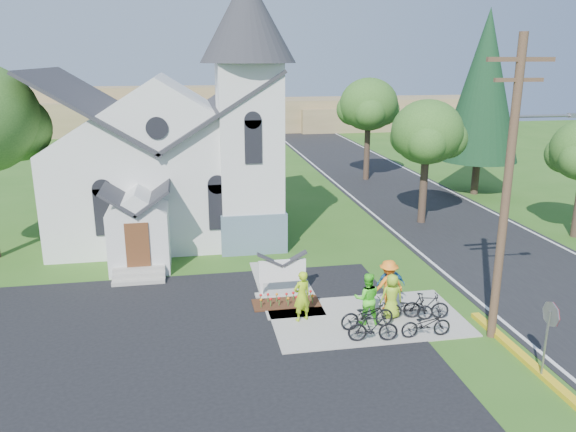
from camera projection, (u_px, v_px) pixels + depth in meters
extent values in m
plane|color=#30601B|center=(331.00, 329.00, 19.85)|extent=(120.00, 120.00, 0.00)
cube|color=black|center=(120.00, 379.00, 16.76)|extent=(20.00, 16.00, 0.02)
cube|color=black|center=(424.00, 208.00, 35.75)|extent=(8.00, 90.00, 0.02)
cube|color=#9D998E|center=(367.00, 319.00, 20.57)|extent=(7.00, 4.00, 0.05)
cube|color=white|center=(165.00, 186.00, 30.45)|extent=(11.00, 9.00, 5.00)
cube|color=slate|center=(251.00, 226.00, 28.47)|extent=(3.20, 3.20, 2.00)
cube|color=white|center=(250.00, 158.00, 27.51)|extent=(3.00, 3.00, 9.00)
cone|color=#292A2F|center=(247.00, 18.00, 25.74)|extent=(4.50, 4.50, 4.00)
cube|color=white|center=(140.00, 239.00, 25.18)|extent=(2.60, 2.40, 2.80)
cube|color=brown|center=(138.00, 245.00, 23.99)|extent=(1.00, 0.10, 2.00)
cube|color=#9D998E|center=(282.00, 294.00, 22.66)|extent=(2.20, 0.40, 0.10)
cube|color=white|center=(261.00, 284.00, 22.38)|extent=(0.12, 0.12, 1.00)
cube|color=white|center=(303.00, 281.00, 22.67)|extent=(0.12, 0.12, 1.00)
cube|color=white|center=(282.00, 271.00, 22.38)|extent=(1.90, 0.14, 0.90)
cube|color=#381A0F|center=(286.00, 303.00, 21.81)|extent=(2.60, 1.10, 0.07)
cylinder|color=#493024|center=(506.00, 195.00, 17.96)|extent=(0.28, 0.28, 10.00)
cube|color=#493024|center=(521.00, 59.00, 16.82)|extent=(2.20, 0.14, 0.14)
cube|color=#493024|center=(519.00, 80.00, 16.98)|extent=(1.60, 0.12, 0.12)
cylinder|color=gray|center=(547.00, 116.00, 17.47)|extent=(2.20, 0.10, 0.10)
cube|color=gray|center=(576.00, 115.00, 17.64)|extent=(0.50, 0.22, 0.14)
cylinder|color=gray|center=(545.00, 345.00, 16.49)|extent=(0.07, 0.07, 2.20)
cylinder|color=#B21414|center=(551.00, 314.00, 16.22)|extent=(0.04, 0.76, 0.76)
cylinder|color=#36271D|center=(423.00, 188.00, 32.10)|extent=(0.44, 0.44, 4.05)
ellipsoid|color=#2C571D|center=(427.00, 132.00, 31.22)|extent=(4.00, 4.00, 3.60)
cylinder|color=#36271D|center=(367.00, 151.00, 43.49)|extent=(0.44, 0.44, 4.50)
ellipsoid|color=#2C571D|center=(369.00, 104.00, 42.51)|extent=(4.40, 4.40, 3.96)
cylinder|color=#36271D|center=(475.00, 177.00, 39.11)|extent=(0.50, 0.50, 2.40)
cone|color=#103119|center=(484.00, 86.00, 37.42)|extent=(5.20, 5.20, 10.00)
cube|color=olive|center=(269.00, 115.00, 73.34)|extent=(60.00, 8.00, 4.00)
cube|color=olive|center=(144.00, 109.00, 72.29)|extent=(30.00, 6.00, 5.60)
cube|color=olive|center=(391.00, 118.00, 74.31)|extent=(25.00, 6.00, 3.00)
imported|color=#A3D018|center=(302.00, 296.00, 20.16)|extent=(0.81, 0.67, 1.89)
imported|color=black|center=(367.00, 315.00, 19.66)|extent=(2.00, 0.83, 1.02)
imported|color=#4EE82B|center=(367.00, 298.00, 19.93)|extent=(1.04, 0.87, 1.90)
imported|color=black|center=(373.00, 327.00, 18.75)|extent=(1.74, 0.70, 1.02)
imported|color=#2574BA|center=(391.00, 284.00, 21.33)|extent=(1.11, 0.65, 1.79)
imported|color=black|center=(409.00, 308.00, 20.38)|extent=(1.78, 1.02, 0.88)
imported|color=orange|center=(388.00, 285.00, 21.06)|extent=(1.37, 0.93, 1.95)
imported|color=black|center=(426.00, 306.00, 20.41)|extent=(1.71, 0.84, 0.99)
imported|color=#95C224|center=(392.00, 296.00, 20.39)|extent=(0.82, 0.54, 1.68)
imported|color=black|center=(426.00, 324.00, 19.08)|extent=(1.76, 0.63, 0.92)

